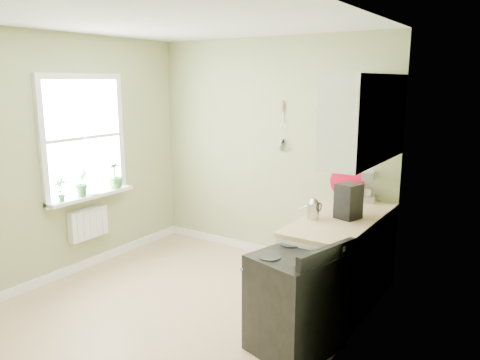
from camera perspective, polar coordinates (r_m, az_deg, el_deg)
The scene contains 21 objects.
floor at distance 4.78m, azimuth -7.94°, elevation -15.51°, with size 3.20×3.60×0.02m, color tan.
ceiling at distance 4.27m, azimuth -9.05°, elevation 18.88°, with size 3.20×3.60×0.02m, color white.
wall_back at distance 5.78m, azimuth 3.59°, elevation 3.65°, with size 3.20×0.02×2.70m, color #9DA671.
wall_left at distance 5.52m, azimuth -21.05°, elevation 2.47°, with size 0.02×3.60×2.70m, color #9DA671.
wall_right at distance 3.48m, azimuth 11.74°, elevation -2.18°, with size 0.02×3.60×2.70m, color #9DA671.
base_cabinets at distance 4.76m, azimuth 12.31°, elevation -9.89°, with size 0.60×1.60×0.87m, color white.
countertop at distance 4.62m, azimuth 12.44°, elevation -4.62°, with size 0.64×1.60×0.04m, color #D6B482.
upper_cabinets at distance 4.49m, azimuth 15.08°, elevation 7.28°, with size 0.35×1.40×0.80m, color white.
window at distance 5.65m, azimuth -18.58°, elevation 4.90°, with size 0.06×1.14×1.44m.
window_sill at distance 5.70m, azimuth -17.68°, elevation -1.82°, with size 0.18×1.14×0.04m, color white.
radiator at distance 5.78m, azimuth -18.04°, elevation -5.06°, with size 0.12×0.50×0.35m, color white.
wall_utensils at distance 5.63m, azimuth 5.24°, elevation 5.60°, with size 0.02×0.14×0.58m.
stove at distance 3.98m, azimuth 6.83°, elevation -14.49°, with size 0.75×0.80×0.94m.
stand_mixer at distance 5.25m, azimuth 15.33°, elevation -0.79°, with size 0.24×0.32×0.36m.
kettle at distance 4.45m, azimuth 8.91°, elevation -3.49°, with size 0.20×0.12×0.20m.
coffee_maker at distance 4.53m, azimuth 13.05°, elevation -2.62°, with size 0.24×0.26×0.33m.
red_tray at distance 5.30m, azimuth 12.94°, elevation -0.18°, with size 0.37×0.37×0.02m, color red.
jar at distance 4.51m, azimuth 9.17°, elevation -4.07°, with size 0.08×0.08×0.08m.
plant_a at distance 5.42m, azimuth -21.04°, elevation -1.11°, with size 0.14×0.10×0.26m, color #306E30.
plant_b at distance 5.58m, azimuth -18.78°, elevation -0.31°, with size 0.18×0.14×0.32m, color #306E30.
plant_c at distance 5.89m, azimuth -14.95°, elevation 0.58°, with size 0.18×0.18×0.32m, color #306E30.
Camera 1 is at (2.84, -3.15, 2.19)m, focal length 35.00 mm.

